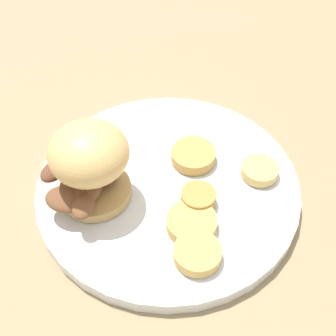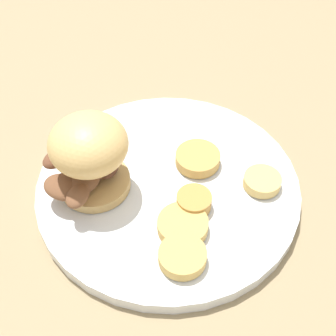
% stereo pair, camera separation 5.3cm
% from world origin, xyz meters
% --- Properties ---
extents(ground_plane, '(4.00, 4.00, 0.00)m').
position_xyz_m(ground_plane, '(0.00, 0.00, 0.00)').
color(ground_plane, '#937F5B').
extents(dinner_plate, '(0.31, 0.31, 0.02)m').
position_xyz_m(dinner_plate, '(0.00, 0.00, 0.01)').
color(dinner_plate, white).
rests_on(dinner_plate, ground_plane).
extents(sandwich, '(0.10, 0.11, 0.10)m').
position_xyz_m(sandwich, '(-0.01, -0.09, 0.07)').
color(sandwich, tan).
rests_on(sandwich, dinner_plate).
extents(potato_round_0, '(0.05, 0.05, 0.01)m').
position_xyz_m(potato_round_0, '(0.10, -0.01, 0.03)').
color(potato_round_0, tan).
rests_on(potato_round_0, dinner_plate).
extents(potato_round_1, '(0.04, 0.04, 0.01)m').
position_xyz_m(potato_round_1, '(0.03, 0.11, 0.02)').
color(potato_round_1, '#DBB766').
rests_on(potato_round_1, dinner_plate).
extents(potato_round_2, '(0.06, 0.06, 0.01)m').
position_xyz_m(potato_round_2, '(0.07, 0.00, 0.03)').
color(potato_round_2, tan).
rests_on(potato_round_2, dinner_plate).
extents(potato_round_3, '(0.05, 0.05, 0.01)m').
position_xyz_m(potato_round_3, '(-0.02, 0.04, 0.03)').
color(potato_round_3, tan).
rests_on(potato_round_3, dinner_plate).
extents(potato_round_4, '(0.04, 0.04, 0.02)m').
position_xyz_m(potato_round_4, '(0.04, 0.02, 0.03)').
color(potato_round_4, '#BC8942').
rests_on(potato_round_4, dinner_plate).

